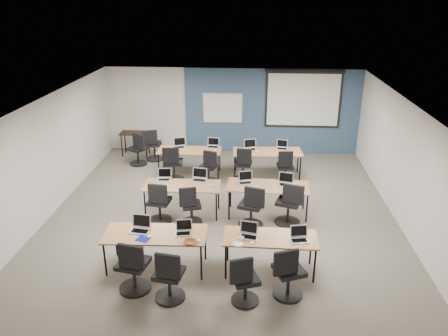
# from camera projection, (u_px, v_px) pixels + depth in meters

# --- Properties ---
(floor) EXTENTS (8.00, 9.00, 0.02)m
(floor) POSITION_uv_depth(u_px,v_px,m) (222.00, 215.00, 10.23)
(floor) COLOR #6B6354
(floor) RESTS_ON ground
(ceiling) EXTENTS (8.00, 9.00, 0.02)m
(ceiling) POSITION_uv_depth(u_px,v_px,m) (222.00, 102.00, 9.22)
(ceiling) COLOR white
(ceiling) RESTS_ON ground
(wall_back) EXTENTS (8.00, 0.04, 2.70)m
(wall_back) POSITION_uv_depth(u_px,v_px,m) (232.00, 111.00, 13.88)
(wall_back) COLOR beige
(wall_back) RESTS_ON ground
(wall_front) EXTENTS (8.00, 0.04, 2.70)m
(wall_front) POSITION_uv_depth(u_px,v_px,m) (196.00, 288.00, 5.56)
(wall_front) COLOR beige
(wall_front) RESTS_ON ground
(wall_left) EXTENTS (0.04, 9.00, 2.70)m
(wall_left) POSITION_uv_depth(u_px,v_px,m) (48.00, 157.00, 9.98)
(wall_left) COLOR beige
(wall_left) RESTS_ON ground
(wall_right) EXTENTS (0.04, 9.00, 2.70)m
(wall_right) POSITION_uv_depth(u_px,v_px,m) (405.00, 166.00, 9.47)
(wall_right) COLOR beige
(wall_right) RESTS_ON ground
(blue_accent_panel) EXTENTS (5.50, 0.04, 2.70)m
(blue_accent_panel) POSITION_uv_depth(u_px,v_px,m) (272.00, 112.00, 13.78)
(blue_accent_panel) COLOR #3D5977
(blue_accent_panel) RESTS_ON wall_back
(whiteboard) EXTENTS (1.28, 0.03, 0.98)m
(whiteboard) POSITION_uv_depth(u_px,v_px,m) (223.00, 108.00, 13.80)
(whiteboard) COLOR silver
(whiteboard) RESTS_ON wall_back
(projector_screen) EXTENTS (2.40, 0.10, 1.82)m
(projector_screen) POSITION_uv_depth(u_px,v_px,m) (303.00, 96.00, 13.46)
(projector_screen) COLOR black
(projector_screen) RESTS_ON wall_back
(training_table_front_left) EXTENTS (1.88, 0.78, 0.73)m
(training_table_front_left) POSITION_uv_depth(u_px,v_px,m) (156.00, 235.00, 8.05)
(training_table_front_left) COLOR olive
(training_table_front_left) RESTS_ON floor
(training_table_front_right) EXTENTS (1.70, 0.71, 0.73)m
(training_table_front_right) POSITION_uv_depth(u_px,v_px,m) (270.00, 239.00, 7.93)
(training_table_front_right) COLOR #A16D36
(training_table_front_right) RESTS_ON floor
(training_table_mid_left) EXTENTS (1.76, 0.73, 0.73)m
(training_table_mid_left) POSITION_uv_depth(u_px,v_px,m) (182.00, 187.00, 10.07)
(training_table_mid_left) COLOR brown
(training_table_mid_left) RESTS_ON floor
(training_table_mid_right) EXTENTS (1.87, 0.78, 0.73)m
(training_table_mid_right) POSITION_uv_depth(u_px,v_px,m) (268.00, 187.00, 10.03)
(training_table_mid_right) COLOR #A26945
(training_table_mid_right) RESTS_ON floor
(training_table_back_left) EXTENTS (1.79, 0.74, 0.73)m
(training_table_back_left) POSITION_uv_depth(u_px,v_px,m) (190.00, 151.00, 12.31)
(training_table_back_left) COLOR olive
(training_table_back_left) RESTS_ON floor
(training_table_back_right) EXTENTS (1.92, 0.80, 0.73)m
(training_table_back_right) POSITION_uv_depth(u_px,v_px,m) (267.00, 153.00, 12.20)
(training_table_back_right) COLOR olive
(training_table_back_right) RESTS_ON floor
(laptop_0) EXTENTS (0.36, 0.31, 0.27)m
(laptop_0) POSITION_uv_depth(u_px,v_px,m) (141.00, 227.00, 8.13)
(laptop_0) COLOR #ADADB2
(laptop_0) RESTS_ON training_table_front_left
(mouse_0) EXTENTS (0.08, 0.11, 0.03)m
(mouse_0) POSITION_uv_depth(u_px,v_px,m) (150.00, 236.00, 7.92)
(mouse_0) COLOR white
(mouse_0) RESTS_ON training_table_front_left
(task_chair_0) EXTENTS (0.56, 0.56, 1.03)m
(task_chair_0) POSITION_uv_depth(u_px,v_px,m) (133.00, 270.00, 7.48)
(task_chair_0) COLOR black
(task_chair_0) RESTS_ON floor
(laptop_1) EXTENTS (0.30, 0.25, 0.23)m
(laptop_1) POSITION_uv_depth(u_px,v_px,m) (184.00, 230.00, 8.04)
(laptop_1) COLOR #B9B9BC
(laptop_1) RESTS_ON training_table_front_left
(mouse_1) EXTENTS (0.07, 0.11, 0.04)m
(mouse_1) POSITION_uv_depth(u_px,v_px,m) (198.00, 240.00, 7.79)
(mouse_1) COLOR white
(mouse_1) RESTS_ON training_table_front_left
(task_chair_1) EXTENTS (0.52, 0.52, 1.00)m
(task_chair_1) POSITION_uv_depth(u_px,v_px,m) (169.00, 280.00, 7.26)
(task_chair_1) COLOR black
(task_chair_1) RESTS_ON floor
(laptop_2) EXTENTS (0.33, 0.28, 0.25)m
(laptop_2) POSITION_uv_depth(u_px,v_px,m) (249.00, 233.00, 7.93)
(laptop_2) COLOR #AAAAB2
(laptop_2) RESTS_ON training_table_front_right
(mouse_2) EXTENTS (0.08, 0.11, 0.03)m
(mouse_2) POSITION_uv_depth(u_px,v_px,m) (252.00, 243.00, 7.72)
(mouse_2) COLOR white
(mouse_2) RESTS_ON training_table_front_right
(task_chair_2) EXTENTS (0.49, 0.47, 0.96)m
(task_chair_2) POSITION_uv_depth(u_px,v_px,m) (244.00, 284.00, 7.19)
(task_chair_2) COLOR black
(task_chair_2) RESTS_ON floor
(laptop_3) EXTENTS (0.32, 0.27, 0.24)m
(laptop_3) POSITION_uv_depth(u_px,v_px,m) (299.00, 237.00, 7.82)
(laptop_3) COLOR #B4B4B7
(laptop_3) RESTS_ON training_table_front_right
(mouse_3) EXTENTS (0.08, 0.10, 0.03)m
(mouse_3) POSITION_uv_depth(u_px,v_px,m) (302.00, 244.00, 7.69)
(mouse_3) COLOR white
(mouse_3) RESTS_ON training_table_front_right
(task_chair_3) EXTENTS (0.56, 0.53, 1.01)m
(task_chair_3) POSITION_uv_depth(u_px,v_px,m) (288.00, 276.00, 7.34)
(task_chair_3) COLOR black
(task_chair_3) RESTS_ON floor
(laptop_4) EXTENTS (0.33, 0.28, 0.25)m
(laptop_4) POSITION_uv_depth(u_px,v_px,m) (164.00, 177.00, 10.34)
(laptop_4) COLOR #B8B8B8
(laptop_4) RESTS_ON training_table_mid_left
(mouse_4) EXTENTS (0.08, 0.10, 0.03)m
(mouse_4) POSITION_uv_depth(u_px,v_px,m) (171.00, 182.00, 10.18)
(mouse_4) COLOR white
(mouse_4) RESTS_ON training_table_mid_left
(task_chair_4) EXTENTS (0.53, 0.53, 1.01)m
(task_chair_4) POSITION_uv_depth(u_px,v_px,m) (159.00, 206.00, 9.77)
(task_chair_4) COLOR black
(task_chair_4) RESTS_ON floor
(laptop_5) EXTENTS (0.35, 0.30, 0.27)m
(laptop_5) POSITION_uv_depth(u_px,v_px,m) (199.00, 177.00, 10.31)
(laptop_5) COLOR silver
(laptop_5) RESTS_ON training_table_mid_left
(mouse_5) EXTENTS (0.08, 0.11, 0.04)m
(mouse_5) POSITION_uv_depth(u_px,v_px,m) (211.00, 185.00, 10.02)
(mouse_5) COLOR white
(mouse_5) RESTS_ON training_table_mid_left
(task_chair_5) EXTENTS (0.47, 0.47, 0.95)m
(task_chair_5) POSITION_uv_depth(u_px,v_px,m) (191.00, 208.00, 9.71)
(task_chair_5) COLOR black
(task_chair_5) RESTS_ON floor
(laptop_6) EXTENTS (0.33, 0.28, 0.25)m
(laptop_6) POSITION_uv_depth(u_px,v_px,m) (245.00, 180.00, 10.17)
(laptop_6) COLOR #BEBEBE
(laptop_6) RESTS_ON training_table_mid_right
(mouse_6) EXTENTS (0.09, 0.11, 0.03)m
(mouse_6) POSITION_uv_depth(u_px,v_px,m) (257.00, 186.00, 9.99)
(mouse_6) COLOR white
(mouse_6) RESTS_ON training_table_mid_right
(task_chair_6) EXTENTS (0.56, 0.55, 1.03)m
(task_chair_6) POSITION_uv_depth(u_px,v_px,m) (252.00, 210.00, 9.57)
(task_chair_6) COLOR black
(task_chair_6) RESTS_ON floor
(laptop_7) EXTENTS (0.35, 0.29, 0.26)m
(laptop_7) POSITION_uv_depth(u_px,v_px,m) (286.00, 182.00, 10.06)
(laptop_7) COLOR silver
(laptop_7) RESTS_ON training_table_mid_right
(mouse_7) EXTENTS (0.08, 0.11, 0.03)m
(mouse_7) POSITION_uv_depth(u_px,v_px,m) (297.00, 187.00, 9.90)
(mouse_7) COLOR white
(mouse_7) RESTS_ON training_table_mid_right
(task_chair_7) EXTENTS (0.58, 0.57, 1.04)m
(task_chair_7) POSITION_uv_depth(u_px,v_px,m) (289.00, 207.00, 9.67)
(task_chair_7) COLOR black
(task_chair_7) RESTS_ON floor
(laptop_8) EXTENTS (0.35, 0.30, 0.26)m
(laptop_8) POSITION_uv_depth(u_px,v_px,m) (179.00, 145.00, 12.49)
(laptop_8) COLOR silver
(laptop_8) RESTS_ON training_table_back_left
(mouse_8) EXTENTS (0.07, 0.10, 0.03)m
(mouse_8) POSITION_uv_depth(u_px,v_px,m) (185.00, 149.00, 12.32)
(mouse_8) COLOR white
(mouse_8) RESTS_ON training_table_back_left
(task_chair_8) EXTENTS (0.55, 0.55, 1.03)m
(task_chair_8) POSITION_uv_depth(u_px,v_px,m) (173.00, 167.00, 11.94)
(task_chair_8) COLOR black
(task_chair_8) RESTS_ON floor
(laptop_9) EXTENTS (0.33, 0.28, 0.25)m
(laptop_9) POSITION_uv_depth(u_px,v_px,m) (213.00, 145.00, 12.52)
(laptop_9) COLOR silver
(laptop_9) RESTS_ON training_table_back_left
(mouse_9) EXTENTS (0.08, 0.11, 0.03)m
(mouse_9) POSITION_uv_depth(u_px,v_px,m) (215.00, 150.00, 12.26)
(mouse_9) COLOR white
(mouse_9) RESTS_ON training_table_back_left
(task_chair_9) EXTENTS (0.49, 0.47, 0.96)m
(task_chair_9) POSITION_uv_depth(u_px,v_px,m) (209.00, 169.00, 11.86)
(task_chair_9) COLOR black
(task_chair_9) RESTS_ON floor
(laptop_10) EXTENTS (0.36, 0.31, 0.27)m
(laptop_10) POSITION_uv_depth(u_px,v_px,m) (250.00, 147.00, 12.32)
(laptop_10) COLOR #ADADAD
(laptop_10) RESTS_ON training_table_back_right
(mouse_10) EXTENTS (0.09, 0.12, 0.04)m
(mouse_10) POSITION_uv_depth(u_px,v_px,m) (258.00, 151.00, 12.15)
(mouse_10) COLOR white
(mouse_10) RESTS_ON training_table_back_right
(task_chair_10) EXTENTS (0.50, 0.50, 0.98)m
(task_chair_10) POSITION_uv_depth(u_px,v_px,m) (243.00, 167.00, 11.97)
(task_chair_10) COLOR black
(task_chair_10) RESTS_ON floor
(laptop_11) EXTENTS (0.32, 0.27, 0.24)m
(laptop_11) POSITION_uv_depth(u_px,v_px,m) (282.00, 147.00, 12.38)
(laptop_11) COLOR silver
(laptop_11) RESTS_ON training_table_back_right
(mouse_11) EXTENTS (0.07, 0.10, 0.03)m
(mouse_11) POSITION_uv_depth(u_px,v_px,m) (290.00, 152.00, 12.10)
(mouse_11) COLOR white
(mouse_11) RESTS_ON training_table_back_right
(task_chair_11) EXTENTS (0.48, 0.48, 0.96)m
(task_chair_11) POSITION_uv_depth(u_px,v_px,m) (285.00, 169.00, 11.83)
(task_chair_11) COLOR black
(task_chair_11) RESTS_ON floor
(blue_mousepad) EXTENTS (0.28, 0.25, 0.01)m
(blue_mousepad) POSITION_uv_depth(u_px,v_px,m) (143.00, 239.00, 7.84)
(blue_mousepad) COLOR navy
(blue_mousepad) RESTS_ON training_table_front_left
(snack_bowl) EXTENTS (0.26, 0.26, 0.06)m
(snack_bowl) POSITION_uv_depth(u_px,v_px,m) (190.00, 242.00, 7.69)
(snack_bowl) COLOR brown
(snack_bowl) RESTS_ON training_table_front_left
(snack_plate) EXTENTS (0.21, 0.21, 0.01)m
(snack_plate) POSITION_uv_depth(u_px,v_px,m) (238.00, 244.00, 7.69)
(snack_plate) COLOR white
(snack_plate) RESTS_ON training_table_front_right
(coffee_cup) EXTENTS (0.07, 0.07, 0.05)m
(coffee_cup) POSITION_uv_depth(u_px,v_px,m) (242.00, 239.00, 7.78)
(coffee_cup) COLOR silver
(coffee_cup) RESTS_ON snack_plate
(utility_table) EXTENTS (0.89, 0.50, 0.75)m
(utility_table) POSITION_uv_depth(u_px,v_px,m) (135.00, 135.00, 13.79)
(utility_table) COLOR black
(utility_table) RESTS_ON floor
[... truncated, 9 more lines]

